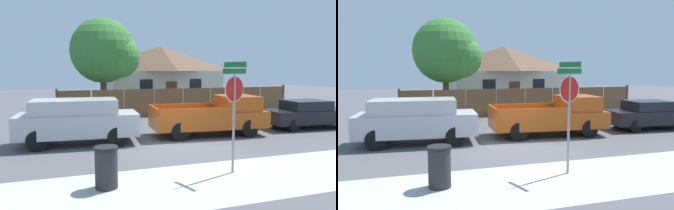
% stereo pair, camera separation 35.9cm
% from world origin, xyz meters
% --- Properties ---
extents(ground_plane, '(80.00, 80.00, 0.00)m').
position_xyz_m(ground_plane, '(0.00, 0.00, 0.00)').
color(ground_plane, '#56565B').
extents(sidewalk_strip, '(36.00, 3.20, 0.01)m').
position_xyz_m(sidewalk_strip, '(0.00, -3.60, 0.00)').
color(sidewalk_strip, beige).
rests_on(sidewalk_strip, ground).
extents(wooden_fence, '(15.58, 0.12, 1.83)m').
position_xyz_m(wooden_fence, '(3.38, 8.43, 0.86)').
color(wooden_fence, brown).
rests_on(wooden_fence, ground).
extents(house, '(9.77, 6.03, 4.88)m').
position_xyz_m(house, '(4.16, 15.72, 2.53)').
color(house, beige).
rests_on(house, ground).
extents(oak_tree, '(4.35, 4.14, 6.20)m').
position_xyz_m(oak_tree, '(-1.25, 10.13, 4.03)').
color(oak_tree, brown).
rests_on(oak_tree, ground).
extents(red_suv, '(4.75, 2.31, 1.78)m').
position_xyz_m(red_suv, '(-3.60, 2.02, 0.98)').
color(red_suv, '#B7B7BC').
rests_on(red_suv, ground).
extents(orange_pickup, '(5.22, 2.45, 1.75)m').
position_xyz_m(orange_pickup, '(2.30, 2.00, 0.86)').
color(orange_pickup, '#B74C14').
rests_on(orange_pickup, ground).
extents(parked_sedan, '(4.52, 2.16, 1.40)m').
position_xyz_m(parked_sedan, '(7.59, 2.03, 0.72)').
color(parked_sedan, black).
rests_on(parked_sedan, ground).
extents(stop_sign, '(0.87, 0.79, 3.14)m').
position_xyz_m(stop_sign, '(0.35, -3.13, 2.13)').
color(stop_sign, gray).
rests_on(stop_sign, ground).
extents(trash_bin, '(0.60, 0.60, 1.05)m').
position_xyz_m(trash_bin, '(-3.23, -3.19, 0.53)').
color(trash_bin, '#28282D').
rests_on(trash_bin, ground).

